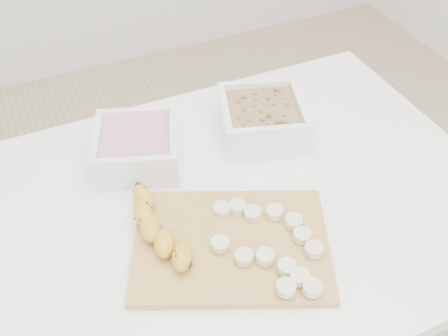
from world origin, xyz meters
name	(u,v)px	position (x,y,z in m)	size (l,w,h in m)	color
table	(230,234)	(0.00, 0.00, 0.65)	(1.00, 0.70, 0.75)	white
bowl_yogurt	(137,147)	(-0.12, 0.17, 0.79)	(0.20, 0.20, 0.07)	white
bowl_granola	(262,118)	(0.14, 0.15, 0.79)	(0.21, 0.21, 0.08)	white
cutting_board	(231,245)	(-0.04, -0.09, 0.76)	(0.33, 0.23, 0.01)	tan
banana	(159,229)	(-0.15, -0.03, 0.78)	(0.05, 0.20, 0.03)	gold
banana_slices	(271,243)	(0.01, -0.13, 0.77)	(0.17, 0.23, 0.02)	beige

